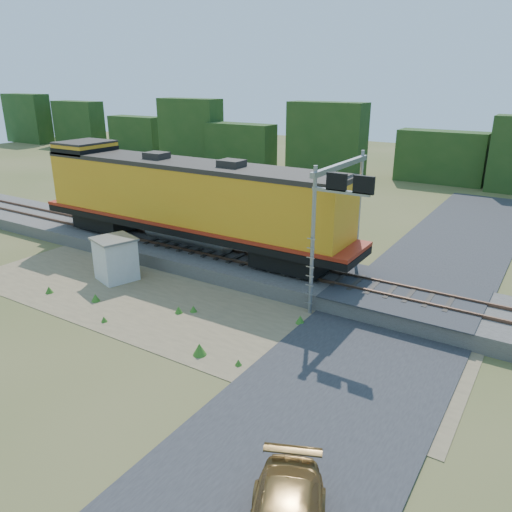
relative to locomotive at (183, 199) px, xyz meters
The scene contains 10 objects.
ground 9.72m from the locomotive, 42.01° to the right, with size 140.00×140.00×0.00m, color #475123.
ballast 7.46m from the locomotive, ahead, with size 70.00×5.00×0.80m, color slate.
rails 7.25m from the locomotive, ahead, with size 70.00×1.54×0.16m.
dirt_shoulder 8.12m from the locomotive, 49.71° to the right, with size 26.00×8.00×0.03m, color #8C7754.
road 15.09m from the locomotive, 21.05° to the right, with size 7.00×66.00×0.86m.
tree_line_north 32.69m from the locomotive, 78.24° to the left, with size 130.00×3.00×6.50m.
weed_clumps 7.67m from the locomotive, 61.81° to the right, with size 15.00×6.20×0.56m, color #357020, non-canonical shape.
locomotive is the anchor object (origin of this frame).
shed 5.42m from the locomotive, 101.42° to the right, with size 2.55×2.55×2.41m.
signal_gantry 10.47m from the locomotive, ahead, with size 2.78×6.20×7.02m.
Camera 1 is at (12.58, -16.25, 10.57)m, focal length 35.00 mm.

